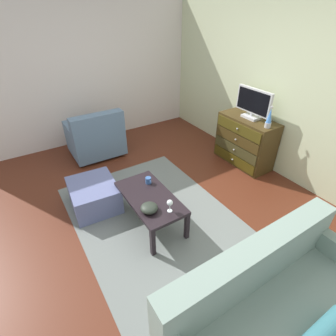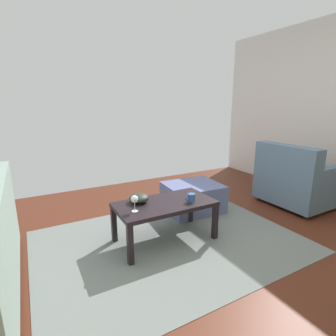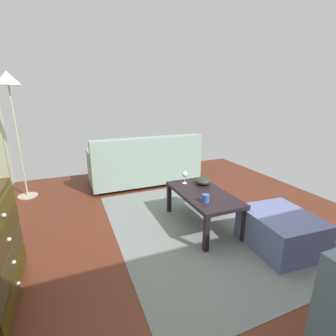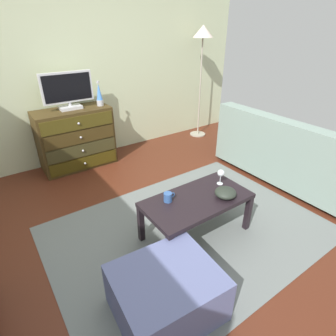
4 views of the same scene
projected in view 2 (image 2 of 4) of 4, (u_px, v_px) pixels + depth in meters
The scene contains 8 objects.
ground_plane at pixel (197, 248), 2.62m from camera, with size 5.66×4.75×0.05m, color #522415.
area_rug at pixel (170, 241), 2.69m from camera, with size 2.60×1.90×0.01m, color slate.
coffee_table at pixel (165, 207), 2.64m from camera, with size 1.00×0.52×0.42m.
wine_glass at pixel (135, 200), 2.38m from camera, with size 0.07×0.07×0.16m.
mug at pixel (191, 198), 2.63m from camera, with size 0.11×0.08×0.09m.
bowl_decorative at pixel (139, 198), 2.62m from camera, with size 0.20×0.20×0.09m, color #262D25.
armchair at pixel (296, 181), 3.59m from camera, with size 0.80×0.89×0.87m.
ottoman at pixel (193, 197), 3.44m from camera, with size 0.70×0.60×0.36m, color slate.
Camera 2 is at (1.39, 1.90, 1.40)m, focal length 27.74 mm.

